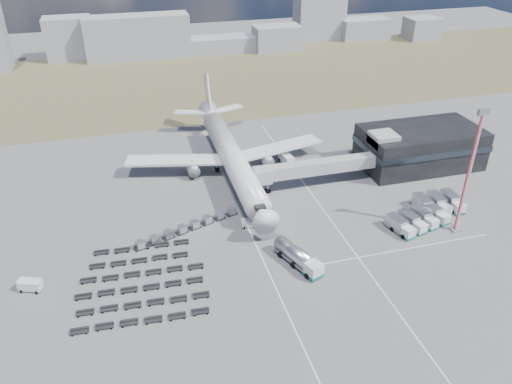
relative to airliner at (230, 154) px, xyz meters
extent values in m
plane|color=#565659|center=(0.00, -32.38, -5.29)|extent=(420.00, 420.00, 0.00)
cube|color=brown|center=(0.00, 77.62, -5.29)|extent=(420.00, 90.00, 0.01)
cube|color=silver|center=(-2.00, -27.38, -5.29)|extent=(0.25, 110.00, 0.01)
cube|color=silver|center=(16.00, -27.38, -5.29)|extent=(0.25, 110.00, 0.01)
cube|color=silver|center=(25.00, -40.38, -5.29)|extent=(40.00, 0.25, 0.01)
cube|color=black|center=(48.00, -8.38, -0.29)|extent=(30.00, 16.00, 10.00)
cube|color=#262D38|center=(48.00, -8.38, 0.91)|extent=(30.40, 16.40, 1.60)
cube|color=#939399|center=(36.00, -10.38, 4.21)|extent=(6.00, 6.00, 3.00)
cube|color=#939399|center=(18.10, -11.88, -0.19)|extent=(29.80, 3.00, 3.00)
cube|color=#939399|center=(4.70, -12.38, -0.19)|extent=(4.00, 3.60, 3.40)
cylinder|color=slate|center=(6.20, -11.88, -2.74)|extent=(0.70, 0.70, 5.10)
cylinder|color=black|center=(6.20, -11.88, -4.84)|extent=(1.40, 0.90, 1.40)
cylinder|color=silver|center=(0.00, -2.38, 0.01)|extent=(5.60, 48.00, 5.60)
cone|color=silver|center=(0.00, -28.88, 0.01)|extent=(5.60, 5.00, 5.60)
cone|color=silver|center=(0.00, 25.62, 0.81)|extent=(5.60, 8.00, 5.60)
cube|color=black|center=(0.00, -26.88, 0.81)|extent=(2.20, 2.00, 0.80)
cube|color=silver|center=(-13.00, 2.62, -1.19)|extent=(25.59, 11.38, 0.50)
cube|color=silver|center=(13.00, 2.62, -1.19)|extent=(25.59, 11.38, 0.50)
cylinder|color=slate|center=(-9.50, 0.62, -2.89)|extent=(3.00, 5.00, 3.00)
cylinder|color=slate|center=(9.50, 0.62, -2.89)|extent=(3.00, 5.00, 3.00)
cube|color=silver|center=(-5.50, 27.62, 1.21)|extent=(9.49, 5.63, 0.35)
cube|color=silver|center=(5.50, 27.62, 1.21)|extent=(9.49, 5.63, 0.35)
cube|color=silver|center=(0.00, 28.62, 6.51)|extent=(0.50, 9.06, 11.45)
cylinder|color=slate|center=(0.00, -23.38, -4.04)|extent=(0.50, 0.50, 2.50)
cylinder|color=slate|center=(-3.20, 1.62, -4.04)|extent=(0.60, 0.60, 2.50)
cylinder|color=slate|center=(3.20, 1.62, -4.04)|extent=(0.60, 0.60, 2.50)
cylinder|color=black|center=(0.00, -23.38, -4.79)|extent=(0.50, 1.20, 1.20)
cube|color=gray|center=(-42.71, 120.55, 3.46)|extent=(19.17, 12.00, 17.50)
cube|color=gray|center=(-14.37, 114.78, 3.63)|extent=(43.99, 12.00, 17.84)
cube|color=gray|center=(14.91, 115.06, -1.99)|extent=(48.31, 12.00, 6.61)
cube|color=gray|center=(47.29, 111.22, 0.11)|extent=(20.95, 12.00, 10.81)
cube|color=gray|center=(73.28, 125.57, 7.17)|extent=(23.37, 12.00, 24.91)
cube|color=gray|center=(95.30, 120.56, -0.52)|extent=(24.67, 12.00, 9.54)
cube|color=gray|center=(122.40, 112.16, -0.19)|extent=(15.67, 12.00, 10.19)
cube|color=silver|center=(5.55, -43.31, -3.63)|extent=(3.57, 3.57, 2.64)
cube|color=#126965|center=(5.55, -43.31, -4.66)|extent=(3.72, 3.72, 0.57)
cylinder|color=#B7B7BC|center=(3.50, -38.06, -3.11)|extent=(5.81, 9.07, 2.87)
cube|color=slate|center=(3.50, -38.06, -4.43)|extent=(5.71, 9.03, 0.40)
cylinder|color=black|center=(4.13, -39.67, -4.72)|extent=(3.24, 2.27, 1.26)
cube|color=silver|center=(-1.58, -24.38, -4.53)|extent=(3.66, 2.37, 1.53)
cube|color=silver|center=(-44.03, -33.42, -4.21)|extent=(4.40, 3.17, 2.16)
cube|color=silver|center=(15.08, 0.97, -3.83)|extent=(2.97, 5.74, 2.56)
cube|color=#126965|center=(15.08, 0.97, -4.88)|extent=(3.07, 5.85, 0.41)
cube|color=silver|center=(28.59, -37.06, -4.01)|extent=(2.74, 2.67, 2.16)
cube|color=#126965|center=(28.59, -37.06, -4.85)|extent=(2.86, 2.79, 0.44)
cube|color=#B7B7BC|center=(27.71, -33.74, -3.62)|extent=(3.43, 4.97, 2.56)
cube|color=silver|center=(31.82, -36.21, -4.01)|extent=(2.74, 2.67, 2.16)
cube|color=#126965|center=(31.82, -36.21, -4.85)|extent=(2.86, 2.79, 0.44)
cube|color=#B7B7BC|center=(30.95, -32.88, -3.62)|extent=(3.43, 4.97, 2.56)
cube|color=silver|center=(35.05, -35.36, -4.01)|extent=(2.74, 2.67, 2.16)
cube|color=#126965|center=(35.05, -35.36, -4.85)|extent=(2.86, 2.79, 0.44)
cube|color=#B7B7BC|center=(34.18, -32.03, -3.62)|extent=(3.43, 4.97, 2.56)
cube|color=silver|center=(38.29, -34.50, -4.01)|extent=(2.74, 2.67, 2.16)
cube|color=#126965|center=(38.29, -34.50, -4.85)|extent=(2.86, 2.79, 0.44)
cube|color=#B7B7BC|center=(37.41, -31.18, -3.62)|extent=(3.43, 4.97, 2.56)
cube|color=silver|center=(37.06, -31.58, -3.95)|extent=(2.41, 2.31, 2.27)
cube|color=#126965|center=(37.06, -31.58, -4.83)|extent=(2.51, 2.41, 0.46)
cube|color=#B7B7BC|center=(37.12, -27.98, -3.54)|extent=(2.55, 4.78, 2.68)
cube|color=silver|center=(40.57, -31.64, -3.95)|extent=(2.41, 2.31, 2.27)
cube|color=#126965|center=(40.57, -31.64, -4.83)|extent=(2.51, 2.41, 0.46)
cube|color=#B7B7BC|center=(40.63, -28.03, -3.54)|extent=(2.55, 4.78, 2.68)
cube|color=silver|center=(44.08, -31.70, -3.95)|extent=(2.41, 2.31, 2.27)
cube|color=#126965|center=(44.08, -31.70, -4.83)|extent=(2.51, 2.41, 0.46)
cube|color=#B7B7BC|center=(44.14, -28.09, -3.54)|extent=(2.55, 4.78, 2.68)
cube|color=black|center=(-24.43, -26.24, -5.00)|extent=(2.88, 2.30, 0.17)
cube|color=#B7B7BC|center=(-24.43, -26.24, -4.19)|extent=(1.97, 1.97, 1.44)
cube|color=black|center=(-21.54, -25.19, -5.00)|extent=(2.88, 2.30, 0.17)
cube|color=#B7B7BC|center=(-21.54, -25.19, -4.19)|extent=(1.97, 1.97, 1.44)
cube|color=black|center=(-18.65, -24.14, -5.00)|extent=(2.88, 2.30, 0.17)
cube|color=#B7B7BC|center=(-18.65, -24.14, -4.19)|extent=(1.97, 1.97, 1.44)
cube|color=black|center=(-15.75, -23.09, -5.00)|extent=(2.88, 2.30, 0.17)
cube|color=#B7B7BC|center=(-15.75, -23.09, -4.19)|extent=(1.97, 1.97, 1.44)
cube|color=black|center=(-12.86, -22.04, -5.00)|extent=(2.88, 2.30, 0.17)
cube|color=#B7B7BC|center=(-12.86, -22.04, -4.19)|extent=(1.97, 1.97, 1.44)
cube|color=black|center=(-9.96, -20.99, -5.00)|extent=(2.88, 2.30, 0.17)
cube|color=#B7B7BC|center=(-9.96, -20.99, -4.19)|extent=(1.97, 1.97, 1.44)
cube|color=black|center=(-7.07, -19.94, -5.00)|extent=(2.88, 2.30, 0.17)
cube|color=#B7B7BC|center=(-7.07, -19.94, -4.19)|extent=(1.97, 1.97, 1.44)
cube|color=black|center=(-4.18, -18.89, -5.00)|extent=(2.88, 2.30, 0.17)
cube|color=#B7B7BC|center=(-4.18, -18.89, -4.19)|extent=(1.97, 1.97, 1.44)
cube|color=black|center=(-25.76, -46.54, -4.94)|extent=(23.40, 2.67, 0.70)
cube|color=black|center=(-25.55, -42.46, -4.94)|extent=(23.40, 2.67, 0.70)
cube|color=black|center=(-25.34, -38.38, -4.94)|extent=(23.40, 2.67, 0.70)
cube|color=black|center=(-25.12, -34.29, -4.94)|extent=(23.40, 2.67, 0.70)
cube|color=black|center=(-24.91, -30.21, -4.94)|extent=(19.51, 2.47, 0.70)
cube|color=black|center=(-24.70, -26.13, -4.94)|extent=(19.51, 2.47, 0.70)
cylinder|color=red|center=(39.68, -37.20, 7.73)|extent=(0.73, 0.73, 26.04)
cube|color=slate|center=(39.68, -37.20, 21.06)|extent=(2.54, 0.82, 1.25)
cube|color=#565659|center=(39.68, -37.20, -5.14)|extent=(2.08, 2.08, 0.31)
camera|label=1|loc=(-23.55, -109.06, 54.63)|focal=35.00mm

